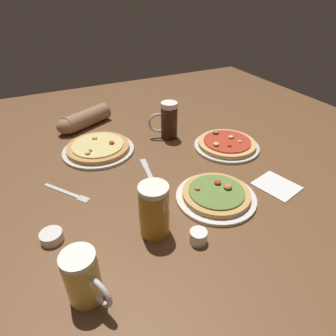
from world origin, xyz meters
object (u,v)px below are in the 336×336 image
at_px(knife_spare, 149,173).
at_px(beer_mug_pale, 84,278).
at_px(pizza_plate_near, 216,195).
at_px(pizza_plate_side, 227,144).
at_px(ramekin_butter, 198,237).
at_px(beer_mug_amber, 168,121).
at_px(diner_arm, 82,120).
at_px(napkin_folded, 277,185).
at_px(fork_left, 67,192).
at_px(ramekin_sauce, 52,237).
at_px(beer_mug_dark, 153,210).
at_px(pizza_plate_far, 98,148).

bearing_deg(knife_spare, beer_mug_pale, -129.21).
relative_size(pizza_plate_near, beer_mug_pale, 1.90).
distance_m(pizza_plate_side, ramekin_butter, 0.58).
xyz_separation_m(beer_mug_amber, ramekin_butter, (-0.21, -0.63, -0.07)).
relative_size(pizza_plate_near, diner_arm, 0.96).
bearing_deg(pizza_plate_near, ramekin_butter, -138.42).
distance_m(napkin_folded, diner_arm, 0.98).
bearing_deg(knife_spare, napkin_folded, -35.52).
bearing_deg(knife_spare, beer_mug_amber, 50.32).
bearing_deg(diner_arm, fork_left, -108.60).
bearing_deg(napkin_folded, ramekin_sauce, 173.10).
height_order(pizza_plate_near, ramekin_butter, pizza_plate_near).
relative_size(pizza_plate_side, beer_mug_dark, 1.69).
bearing_deg(beer_mug_amber, pizza_plate_far, 177.51).
relative_size(pizza_plate_near, knife_spare, 1.21).
bearing_deg(knife_spare, fork_left, 176.13).
xyz_separation_m(fork_left, knife_spare, (0.31, -0.02, 0.00)).
bearing_deg(ramekin_sauce, beer_mug_amber, 36.07).
xyz_separation_m(beer_mug_dark, beer_mug_amber, (0.31, 0.53, 0.00)).
height_order(pizza_plate_far, beer_mug_amber, beer_mug_amber).
xyz_separation_m(beer_mug_pale, ramekin_sauce, (-0.05, 0.23, -0.06)).
distance_m(pizza_plate_far, fork_left, 0.30).
xyz_separation_m(pizza_plate_side, beer_mug_amber, (-0.19, 0.21, 0.07)).
xyz_separation_m(beer_mug_dark, beer_mug_pale, (-0.23, -0.13, -0.01)).
bearing_deg(fork_left, knife_spare, -3.87).
distance_m(beer_mug_pale, knife_spare, 0.54).
distance_m(pizza_plate_near, ramekin_sauce, 0.54).
relative_size(beer_mug_dark, diner_arm, 0.59).
xyz_separation_m(beer_mug_pale, knife_spare, (0.34, 0.41, -0.07)).
xyz_separation_m(ramekin_sauce, fork_left, (0.08, 0.21, -0.01)).
relative_size(beer_mug_amber, napkin_folded, 1.20).
xyz_separation_m(pizza_plate_near, knife_spare, (-0.15, 0.24, -0.01)).
bearing_deg(diner_arm, ramekin_butter, -81.78).
xyz_separation_m(napkin_folded, knife_spare, (-0.39, 0.28, -0.00)).
bearing_deg(napkin_folded, beer_mug_dark, -179.65).
bearing_deg(fork_left, pizza_plate_far, 53.29).
bearing_deg(pizza_plate_far, ramekin_butter, -78.92).
relative_size(ramekin_butter, napkin_folded, 0.35).
xyz_separation_m(beer_mug_dark, napkin_folded, (0.50, 0.00, -0.08)).
bearing_deg(pizza_plate_near, pizza_plate_side, 48.60).
distance_m(pizza_plate_side, knife_spare, 0.40).
distance_m(beer_mug_dark, ramekin_sauce, 0.31).
bearing_deg(fork_left, beer_mug_pale, -93.34).
height_order(pizza_plate_near, pizza_plate_far, pizza_plate_near).
bearing_deg(beer_mug_dark, beer_mug_pale, -151.06).
bearing_deg(ramekin_butter, diner_arm, 98.22).
distance_m(beer_mug_dark, fork_left, 0.38).
relative_size(pizza_plate_far, knife_spare, 1.35).
bearing_deg(pizza_plate_side, pizza_plate_far, 157.24).
xyz_separation_m(pizza_plate_far, ramekin_butter, (0.13, -0.64, 0.00)).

